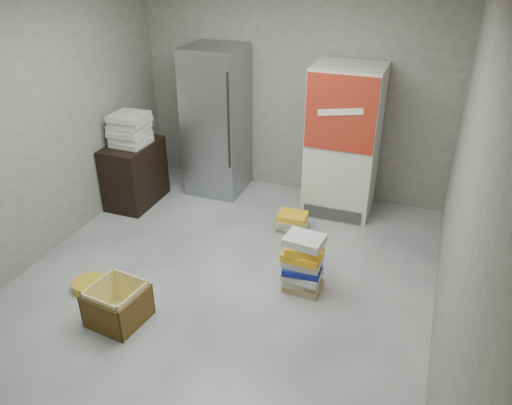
{
  "coord_description": "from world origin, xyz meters",
  "views": [
    {
      "loc": [
        1.7,
        -3.45,
        3.07
      ],
      "look_at": [
        0.17,
        0.7,
        0.69
      ],
      "focal_mm": 35.0,
      "sensor_mm": 36.0,
      "label": 1
    }
  ],
  "objects": [
    {
      "name": "ground",
      "position": [
        0.0,
        0.0,
        0.0
      ],
      "size": [
        5.0,
        5.0,
        0.0
      ],
      "primitive_type": "plane",
      "color": "beige",
      "rests_on": "ground"
    },
    {
      "name": "room_shell",
      "position": [
        0.0,
        0.0,
        1.8
      ],
      "size": [
        4.04,
        5.04,
        2.82
      ],
      "color": "gray",
      "rests_on": "ground"
    },
    {
      "name": "steel_fridge",
      "position": [
        -0.9,
        2.13,
        0.95
      ],
      "size": [
        0.7,
        0.72,
        1.9
      ],
      "color": "#919398",
      "rests_on": "ground"
    },
    {
      "name": "coke_cooler",
      "position": [
        0.75,
        2.12,
        0.9
      ],
      "size": [
        0.8,
        0.73,
        1.8
      ],
      "color": "silver",
      "rests_on": "ground"
    },
    {
      "name": "wood_shelf",
      "position": [
        -1.73,
        1.4,
        0.4
      ],
      "size": [
        0.5,
        0.8,
        0.8
      ],
      "primitive_type": "cube",
      "color": "black",
      "rests_on": "ground"
    },
    {
      "name": "supply_box_stack",
      "position": [
        -1.72,
        1.4,
        0.99
      ],
      "size": [
        0.44,
        0.43,
        0.39
      ],
      "color": "silver",
      "rests_on": "wood_shelf"
    },
    {
      "name": "phonebook_stack_main",
      "position": [
        0.77,
        0.38,
        0.3
      ],
      "size": [
        0.4,
        0.35,
        0.6
      ],
      "rotation": [
        0.0,
        0.0,
        0.03
      ],
      "color": "tan",
      "rests_on": "ground"
    },
    {
      "name": "phonebook_stack_side",
      "position": [
        0.36,
        1.41,
        0.11
      ],
      "size": [
        0.38,
        0.32,
        0.22
      ],
      "rotation": [
        0.0,
        0.0,
        0.04
      ],
      "color": "tan",
      "rests_on": "ground"
    },
    {
      "name": "cardboard_box",
      "position": [
        -0.65,
        -0.62,
        0.15
      ],
      "size": [
        0.51,
        0.51,
        0.37
      ],
      "rotation": [
        0.0,
        0.0,
        -0.12
      ],
      "color": "gold",
      "rests_on": "ground"
    },
    {
      "name": "bucket_lid",
      "position": [
        -1.19,
        -0.34,
        0.04
      ],
      "size": [
        0.41,
        0.41,
        0.09
      ],
      "primitive_type": "cylinder",
      "rotation": [
        0.0,
        0.0,
        -0.34
      ],
      "color": "gold",
      "rests_on": "ground"
    }
  ]
}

